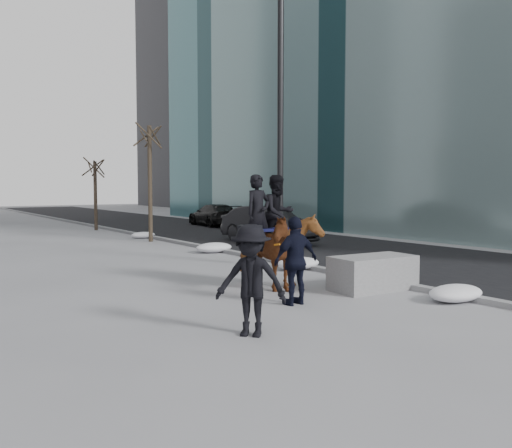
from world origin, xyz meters
TOP-DOWN VIEW (x-y plane):
  - ground at (0.00, 0.00)m, footprint 120.00×120.00m
  - road at (7.00, 10.00)m, footprint 8.00×90.00m
  - curb at (3.00, 10.00)m, footprint 0.25×90.00m
  - planter at (2.21, -0.26)m, footprint 1.99×1.09m
  - car_near at (6.15, 9.36)m, footprint 1.85×4.68m
  - car_far at (9.15, 19.01)m, footprint 2.29×4.64m
  - tree_near at (2.40, 12.64)m, footprint 1.20×1.20m
  - tree_far at (2.40, 19.89)m, footprint 1.20×1.20m
  - mounted_left at (0.18, 1.26)m, footprint 1.11×2.10m
  - mounted_right at (0.78, 1.30)m, footprint 1.42×1.59m
  - feeder at (-0.19, -0.47)m, footprint 1.03×0.86m
  - camera_crew at (-2.18, -1.84)m, footprint 1.23×1.29m
  - lamppost at (2.60, 3.85)m, footprint 0.25×1.32m
  - snow_piles at (2.70, 4.87)m, footprint 1.37×17.03m

SIDE VIEW (x-z plane):
  - ground at x=0.00m, z-range 0.00..0.00m
  - road at x=7.00m, z-range 0.00..0.01m
  - curb at x=3.00m, z-range 0.00..0.12m
  - snow_piles at x=2.70m, z-range -0.01..0.34m
  - planter at x=2.21m, z-range 0.00..0.77m
  - car_far at x=9.15m, z-range 0.00..1.30m
  - car_near at x=6.15m, z-range 0.00..1.52m
  - feeder at x=-0.19m, z-range 0.00..1.76m
  - camera_crew at x=-2.18m, z-range 0.01..1.76m
  - mounted_left at x=0.18m, z-range -0.33..2.28m
  - mounted_right at x=0.78m, z-range -0.26..2.35m
  - tree_far at x=2.40m, z-range 0.00..4.07m
  - tree_near at x=2.40m, z-range 0.00..5.43m
  - lamppost at x=2.60m, z-range 0.45..9.54m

